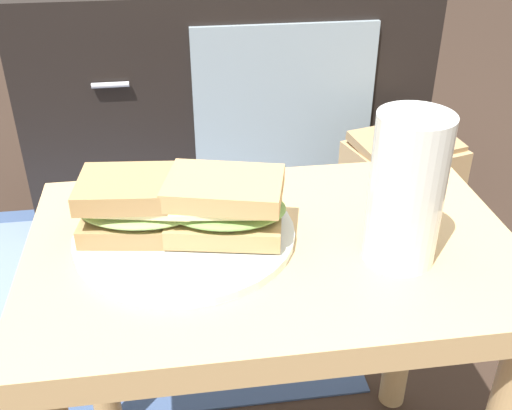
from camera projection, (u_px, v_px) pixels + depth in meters
The scene contains 8 objects.
side_table at pixel (272, 303), 0.74m from camera, with size 0.56×0.36×0.46m.
tv_cabinet at pixel (224, 93), 1.59m from camera, with size 0.96×0.46×0.58m.
area_rug at pixel (52, 292), 1.33m from camera, with size 1.22×0.74×0.01m.
plate at pixel (185, 234), 0.69m from camera, with size 0.25×0.25×0.01m, color silver.
sandwich_front at pixel (142, 205), 0.68m from camera, with size 0.16×0.11×0.07m.
sandwich_back at pixel (225, 205), 0.67m from camera, with size 0.15×0.12×0.07m.
beer_glass at pixel (406, 194), 0.63m from camera, with size 0.08×0.08×0.17m.
paper_bag at pixel (398, 204), 1.35m from camera, with size 0.26×0.22×0.33m.
Camera 1 is at (-0.10, -0.56, 0.85)m, focal length 42.41 mm.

